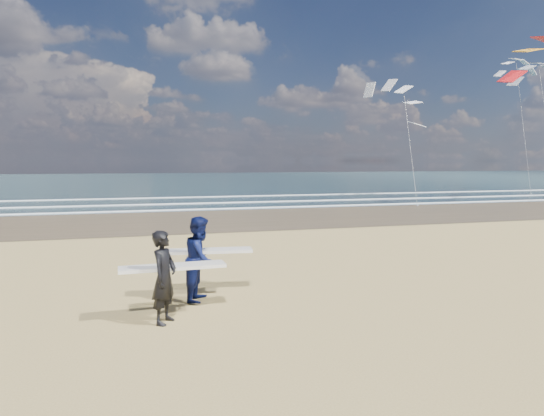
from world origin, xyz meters
name	(u,v)px	position (x,y,z in m)	size (l,w,h in m)	color
wet_sand_strip	(455,210)	(20.00, 18.00, 0.01)	(220.00, 12.00, 0.01)	#4D4129
ocean	(257,180)	(20.00, 72.00, 0.01)	(220.00, 100.00, 0.02)	#193037
foam_breakers	(381,198)	(20.00, 28.10, 0.05)	(220.00, 11.70, 0.05)	white
surfer_near	(165,276)	(-0.07, 0.20, 0.97)	(2.22, 1.06, 1.90)	black
surfer_far	(201,258)	(0.84, 1.61, 1.01)	(2.25, 1.34, 2.00)	#0B123F
kite_1	(408,130)	(19.91, 23.88, 5.68)	(5.95, 4.75, 10.15)	slate
kite_5	(522,117)	(38.07, 31.91, 7.84)	(4.96, 4.65, 15.00)	slate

